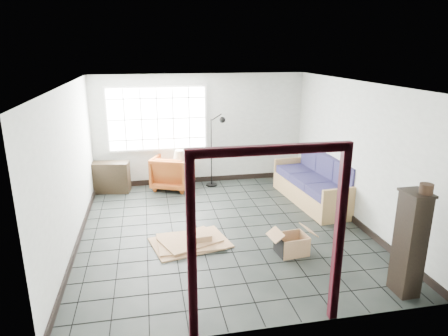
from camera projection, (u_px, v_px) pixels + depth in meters
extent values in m
plane|color=black|center=(222.00, 229.00, 7.27)|extent=(5.50, 5.50, 0.00)
cube|color=#B0B5AD|center=(200.00, 129.00, 9.48)|extent=(5.00, 0.02, 2.60)
cube|color=#B0B5AD|center=(270.00, 227.00, 4.31)|extent=(5.00, 0.02, 2.60)
cube|color=#B0B5AD|center=(70.00, 168.00, 6.43)|extent=(0.02, 5.50, 2.60)
cube|color=#B0B5AD|center=(355.00, 153.00, 7.36)|extent=(0.02, 5.50, 2.60)
cube|color=white|center=(222.00, 83.00, 6.52)|extent=(5.00, 5.50, 0.02)
cube|color=black|center=(201.00, 179.00, 9.82)|extent=(4.95, 0.03, 0.12)
cube|color=black|center=(79.00, 238.00, 6.79)|extent=(0.03, 5.45, 0.12)
cube|color=black|center=(348.00, 215.00, 7.71)|extent=(0.03, 5.45, 0.12)
cube|color=silver|center=(157.00, 119.00, 9.17)|extent=(2.32, 0.06, 1.52)
cube|color=white|center=(157.00, 119.00, 9.13)|extent=(2.20, 0.02, 1.40)
cube|color=#380C14|center=(192.00, 253.00, 4.27)|extent=(0.10, 0.08, 2.10)
cube|color=#380C14|center=(339.00, 239.00, 4.59)|extent=(0.10, 0.08, 2.10)
cube|color=#380C14|center=(271.00, 150.00, 4.11)|extent=(1.80, 0.08, 0.10)
cube|color=#AA764C|center=(313.00, 193.00, 8.49)|extent=(1.04, 2.20, 0.38)
cube|color=#AA764C|center=(342.00, 205.00, 7.43)|extent=(0.86, 0.14, 0.68)
cube|color=#AA764C|center=(291.00, 172.00, 9.46)|extent=(0.86, 0.14, 0.68)
cube|color=#AA764C|center=(330.00, 174.00, 8.48)|extent=(0.28, 2.13, 0.75)
cube|color=#171639|center=(331.00, 192.00, 7.75)|extent=(0.83, 0.75, 0.17)
cube|color=#171639|center=(346.00, 178.00, 7.76)|extent=(0.21, 0.69, 0.56)
cube|color=#171639|center=(313.00, 181.00, 8.40)|extent=(0.83, 0.75, 0.17)
cube|color=#171639|center=(327.00, 168.00, 8.41)|extent=(0.21, 0.69, 0.56)
cube|color=#171639|center=(298.00, 171.00, 9.05)|extent=(0.83, 0.75, 0.17)
cube|color=#171639|center=(311.00, 160.00, 9.06)|extent=(0.21, 0.69, 0.56)
imported|color=#955915|center=(173.00, 170.00, 9.27)|extent=(1.08, 1.06, 0.86)
cube|color=black|center=(180.00, 169.00, 9.29)|extent=(0.49, 0.49, 0.05)
cube|color=black|center=(172.00, 181.00, 9.18)|extent=(0.05, 0.05, 0.44)
cube|color=black|center=(188.00, 181.00, 9.20)|extent=(0.05, 0.05, 0.44)
cube|color=black|center=(173.00, 176.00, 9.52)|extent=(0.05, 0.05, 0.44)
cube|color=black|center=(188.00, 176.00, 9.54)|extent=(0.05, 0.05, 0.44)
cylinder|color=black|center=(180.00, 165.00, 9.21)|extent=(0.11, 0.11, 0.15)
cylinder|color=black|center=(179.00, 160.00, 9.18)|extent=(0.03, 0.03, 0.11)
cone|color=beige|center=(179.00, 155.00, 9.14)|extent=(0.29, 0.29, 0.22)
cube|color=silver|center=(180.00, 167.00, 9.20)|extent=(0.34, 0.28, 0.11)
cylinder|color=black|center=(174.00, 167.00, 9.19)|extent=(0.03, 0.07, 0.07)
cylinder|color=black|center=(212.00, 185.00, 9.56)|extent=(0.34, 0.34, 0.03)
cylinder|color=black|center=(211.00, 153.00, 9.33)|extent=(0.03, 0.03, 1.58)
cylinder|color=black|center=(217.00, 117.00, 9.11)|extent=(0.26, 0.12, 0.14)
sphere|color=black|center=(222.00, 120.00, 9.15)|extent=(0.18, 0.18, 0.14)
cube|color=black|center=(109.00, 177.00, 9.03)|extent=(0.95, 0.49, 0.70)
cube|color=black|center=(109.00, 177.00, 9.02)|extent=(0.88, 0.43, 0.03)
cube|color=black|center=(409.00, 244.00, 5.18)|extent=(0.27, 0.36, 1.42)
cube|color=black|center=(417.00, 193.00, 4.98)|extent=(0.31, 0.39, 0.04)
cylinder|color=black|center=(426.00, 189.00, 4.90)|extent=(0.17, 0.17, 0.13)
cube|color=#9B744B|center=(291.00, 252.00, 6.40)|extent=(0.49, 0.41, 0.02)
cube|color=black|center=(279.00, 246.00, 6.30)|extent=(0.06, 0.36, 0.31)
cube|color=#9B744B|center=(304.00, 242.00, 6.43)|extent=(0.06, 0.36, 0.31)
cube|color=#9B744B|center=(297.00, 249.00, 6.20)|extent=(0.45, 0.07, 0.31)
cube|color=#9B744B|center=(287.00, 239.00, 6.53)|extent=(0.45, 0.07, 0.31)
cube|color=#9B744B|center=(275.00, 235.00, 6.22)|extent=(0.21, 0.38, 0.13)
cube|color=#9B744B|center=(309.00, 230.00, 6.39)|extent=(0.21, 0.38, 0.13)
cube|color=#9B744B|center=(190.00, 243.00, 6.71)|extent=(1.40, 1.14, 0.03)
cube|color=#9B744B|center=(190.00, 241.00, 6.71)|extent=(1.11, 0.85, 0.03)
cube|color=#9B744B|center=(190.00, 240.00, 6.70)|extent=(1.11, 0.97, 0.03)
cube|color=#9B744B|center=(200.00, 236.00, 6.69)|extent=(0.38, 0.31, 0.10)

